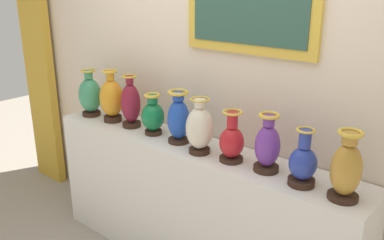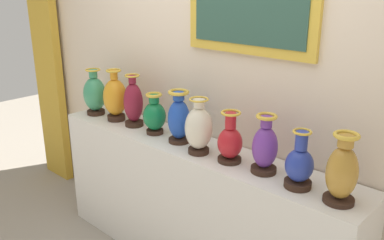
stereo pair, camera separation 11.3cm
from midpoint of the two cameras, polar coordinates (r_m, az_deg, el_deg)
The scene contains 13 objects.
display_shelf at distance 3.00m, azimuth 1.11°, elevation -12.01°, with size 2.42×0.41×0.96m, color silver.
back_wall at distance 2.86m, azimuth 4.82°, elevation 5.00°, with size 4.80×0.14×2.65m.
curtain_gold at distance 4.44m, azimuth -18.43°, elevation 5.88°, with size 0.41×0.08×2.20m, color gold.
vase_jade at distance 3.46m, azimuth -12.38°, elevation 3.48°, with size 0.18×0.18×0.38m.
vase_amber at distance 3.28m, azimuth -9.59°, elevation 3.04°, with size 0.19×0.19×0.41m.
vase_burgundy at distance 3.13m, azimuth -7.07°, elevation 2.30°, with size 0.14×0.14×0.40m.
vase_emerald at distance 2.96m, azimuth -4.12°, elevation 0.63°, with size 0.17×0.17×0.30m.
vase_sapphire at distance 2.79m, azimuth -0.65°, elevation 0.22°, with size 0.15×0.15×0.36m.
vase_ivory at distance 2.61m, azimuth 2.18°, elevation -1.16°, with size 0.18×0.18×0.36m.
vase_crimson at distance 2.51m, azimuth 6.56°, elevation -3.00°, with size 0.15×0.15×0.32m.
vase_violet at distance 2.40m, azimuth 11.37°, elevation -3.71°, with size 0.15×0.15×0.35m.
vase_cobalt at distance 2.28m, azimuth 15.98°, elevation -6.05°, with size 0.15×0.15×0.32m.
vase_ochre at distance 2.18m, azimuth 21.42°, elevation -6.69°, with size 0.16×0.16×0.37m.
Camera 2 is at (1.75, -1.90, 2.02)m, focal length 38.63 mm.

